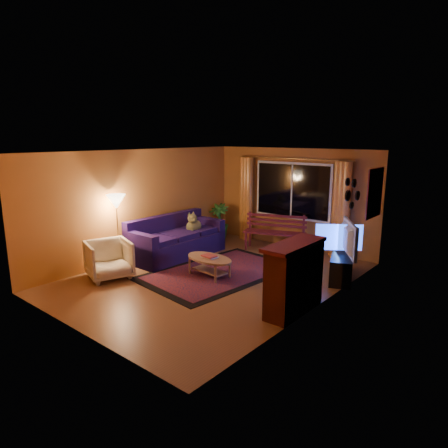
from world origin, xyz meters
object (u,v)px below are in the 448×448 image
Objects in this scene: sofa at (177,237)px; coffee_table at (209,267)px; floor_lamp at (118,231)px; armchair at (109,258)px; bench at (274,242)px; tv_console at (342,266)px.

sofa is 2.13× the size of coffee_table.
armchair is at bearing -52.65° from floor_lamp.
armchair reaches higher than coffee_table.
sofa is 1.64m from coffee_table.
sofa is (-1.51, -1.88, 0.25)m from bench.
floor_lamp reaches higher than bench.
bench is 1.25× the size of tv_console.
armchair is 2.02m from coffee_table.
tv_console is at bearing -31.54° from armchair.
armchair reaches higher than bench.
tv_console is (2.11, 1.60, 0.05)m from coffee_table.
tv_console reaches higher than bench.
sofa reaches higher than armchair.
bench is at bearing 90.39° from coffee_table.
sofa is 3.79m from tv_console.
armchair is at bearing -131.63° from bench.
sofa is 1.90m from armchair.
sofa reaches higher than coffee_table.
floor_lamp is (-0.37, -1.37, 0.33)m from sofa.
coffee_table is at bearing -109.95° from bench.
sofa is 1.46× the size of floor_lamp.
floor_lamp is at bearing -169.97° from tv_console.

